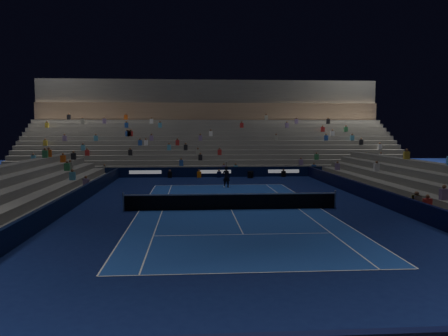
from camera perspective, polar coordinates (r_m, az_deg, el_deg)
name	(u,v)px	position (r m, az deg, el deg)	size (l,w,h in m)	color
ground	(231,210)	(27.03, 0.92, -5.34)	(90.00, 90.00, 0.00)	#0B1444
court_surface	(231,210)	(27.03, 0.92, -5.33)	(10.97, 23.77, 0.01)	#1B3D95
sponsor_barrier_far	(215,172)	(45.26, -1.13, -0.52)	(44.00, 0.25, 1.00)	black
sponsor_barrier_east	(388,200)	(29.42, 20.14, -3.81)	(0.25, 37.00, 1.00)	black
sponsor_barrier_west	(66,203)	(27.83, -19.46, -4.28)	(0.25, 37.00, 1.00)	black
grandstand_main	(211,141)	(54.46, -1.65, 3.45)	(44.00, 15.20, 11.20)	slate
grandstand_east	(442,192)	(30.94, 26.03, -2.81)	(5.00, 37.00, 2.50)	slate
grandstand_west	(5,197)	(28.88, -26.14, -3.34)	(5.00, 37.00, 2.50)	slate
tennis_net	(231,201)	(26.94, 0.92, -4.28)	(12.90, 0.10, 1.10)	#B2B2B7
tennis_player	(226,177)	(37.16, 0.30, -1.13)	(0.64, 0.42, 1.76)	black
broadcast_camera	(251,175)	(44.39, 3.40, -0.83)	(0.66, 1.04, 0.67)	black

